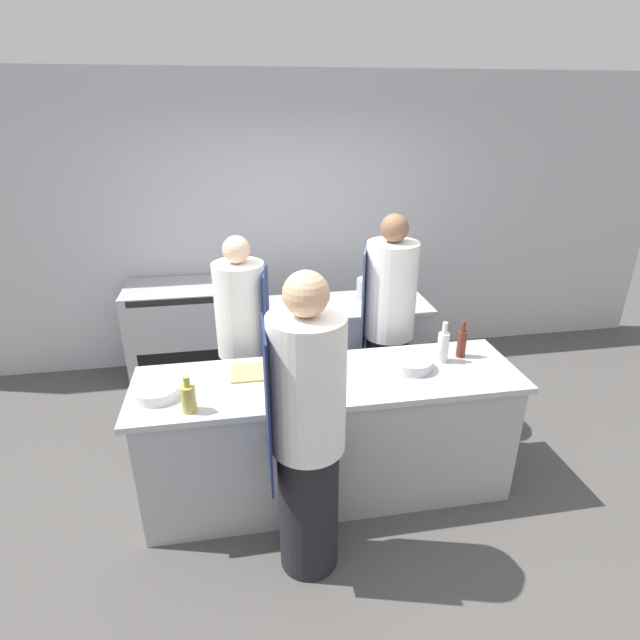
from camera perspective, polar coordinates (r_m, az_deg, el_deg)
The scene contains 16 objects.
ground_plane at distance 3.75m, azimuth 0.96°, elevation -18.45°, with size 16.00×16.00×0.00m, color #4C4947.
wall_back at distance 5.02m, azimuth -3.52°, elevation 10.74°, with size 8.00×0.06×2.80m.
prep_counter at distance 3.46m, azimuth 1.01°, elevation -12.93°, with size 2.50×0.71×0.89m.
pass_counter at distance 4.55m, azimuth 1.90°, elevation -3.39°, with size 1.61×0.63×0.89m.
oven_range at distance 4.97m, azimuth -15.29°, elevation -1.46°, with size 0.99×0.62×0.96m.
chef_at_prep_near at distance 2.70m, azimuth -1.49°, elevation -12.96°, with size 0.41×0.40×1.81m.
chef_at_stove at distance 3.81m, azimuth -8.76°, elevation -2.82°, with size 0.41×0.39×1.67m.
chef_at_pass_far at distance 3.97m, azimuth 7.80°, elevation -0.78°, with size 0.45×0.44×1.78m.
bottle_olive_oil at distance 3.46m, azimuth 13.88°, elevation -2.91°, with size 0.08×0.08×0.29m.
bottle_vinegar at distance 2.94m, azimuth -14.80°, elevation -8.56°, with size 0.09×0.09×0.22m.
bottle_wine at distance 3.56m, azimuth 15.89°, elevation -2.51°, with size 0.06×0.06×0.26m.
bowl_mixing_large at distance 3.28m, azimuth -1.94°, elevation -5.31°, with size 0.22×0.22×0.07m.
bowl_prep_small at distance 3.17m, azimuth -18.17°, elevation -7.73°, with size 0.28×0.28×0.07m.
bowl_ceramic_blue at distance 3.36m, azimuth 10.48°, elevation -4.95°, with size 0.27×0.27×0.07m.
cutting_board at distance 3.29m, azimuth -7.35°, elevation -5.91°, with size 0.32×0.24×0.01m.
stockpot at distance 4.51m, azimuth 5.62°, elevation 3.63°, with size 0.23×0.23×0.17m.
Camera 1 is at (-0.53, -2.74, 2.50)m, focal length 28.00 mm.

